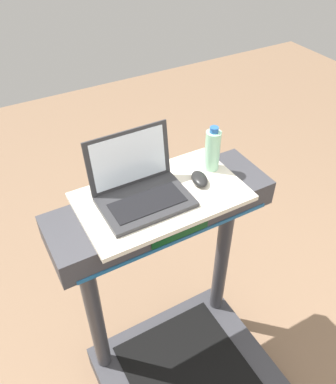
% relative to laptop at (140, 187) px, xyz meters
% --- Properties ---
extents(desk_board, '(0.63, 0.38, 0.02)m').
position_rel_laptop_xyz_m(desk_board, '(0.08, -0.02, -0.06)').
color(desk_board, beige).
rests_on(desk_board, treadmill_base).
extents(laptop, '(0.33, 0.26, 0.24)m').
position_rel_laptop_xyz_m(laptop, '(0.00, 0.00, 0.00)').
color(laptop, '#2D2D30').
rests_on(laptop, desk_board).
extents(computer_mouse, '(0.08, 0.11, 0.03)m').
position_rel_laptop_xyz_m(computer_mouse, '(0.24, -0.03, -0.03)').
color(computer_mouse, black).
rests_on(computer_mouse, desk_board).
extents(water_bottle, '(0.06, 0.06, 0.19)m').
position_rel_laptop_xyz_m(water_bottle, '(0.34, 0.03, 0.04)').
color(water_bottle, '#9EDBB2').
rests_on(water_bottle, desk_board).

